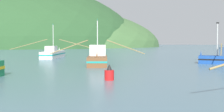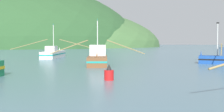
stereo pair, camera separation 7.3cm
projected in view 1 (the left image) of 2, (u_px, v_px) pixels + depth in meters
name	position (u px, v px, depth m)	size (l,w,h in m)	color
hill_far_center	(13.00, 46.00, 200.09)	(207.90, 166.32, 58.71)	#47703D
hill_far_left	(0.00, 47.00, 182.66)	(181.41, 145.13, 80.75)	#2D562D
fishing_boat_blue	(222.00, 59.00, 39.93)	(6.33, 9.69, 5.95)	#19479E
fishing_boat_white	(53.00, 54.00, 55.55)	(17.06, 11.93, 6.75)	white
fishing_boat_brown	(97.00, 59.00, 37.07)	(11.91, 7.14, 6.16)	brown
channel_buoy	(109.00, 74.00, 22.99)	(0.79, 0.79, 1.33)	red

